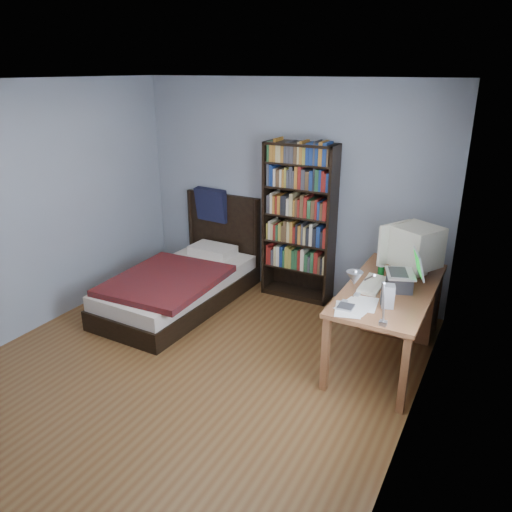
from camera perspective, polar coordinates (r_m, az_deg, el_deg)
name	(u,v)px	position (r m, az deg, el deg)	size (l,w,h in m)	color
room	(186,241)	(4.15, -8.04, 1.73)	(4.20, 4.24, 2.50)	brown
desk	(399,299)	(5.21, 15.99, -4.76)	(0.75, 1.61, 0.73)	brown
crt_monitor	(413,247)	(4.95, 17.54, 1.04)	(0.58, 0.53, 0.48)	beige
laptop	(402,278)	(4.61, 16.33, -2.48)	(0.40, 0.37, 0.38)	#2D2D30
desk_lamp	(360,283)	(3.52, 11.78, -3.09)	(0.22, 0.49, 0.58)	#99999E
keyboard	(372,285)	(4.65, 13.15, -3.19)	(0.17, 0.44, 0.03)	beige
speaker	(388,296)	(4.25, 14.86, -4.46)	(0.10, 0.10, 0.20)	gray
soda_can	(381,271)	(4.86, 14.08, -1.73)	(0.06, 0.06, 0.11)	#083B0F
mouse	(398,275)	(4.91, 15.94, -2.12)	(0.07, 0.12, 0.04)	silver
phone_silver	(357,294)	(4.45, 11.52, -4.28)	(0.05, 0.09, 0.02)	silver
phone_grey	(343,302)	(4.27, 9.95, -5.23)	(0.04, 0.09, 0.02)	gray
external_drive	(346,307)	(4.18, 10.22, -5.81)	(0.12, 0.12, 0.03)	gray
bookshelf	(299,223)	(5.78, 4.93, 3.83)	(0.82, 0.30, 1.83)	black
bed	(183,282)	(5.86, -8.39, -2.93)	(1.11, 2.09, 1.16)	black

